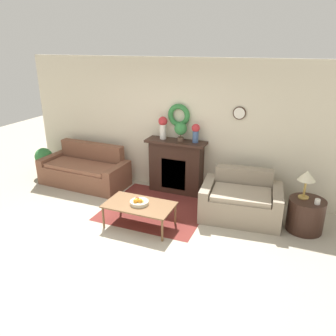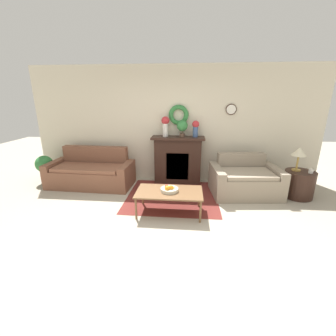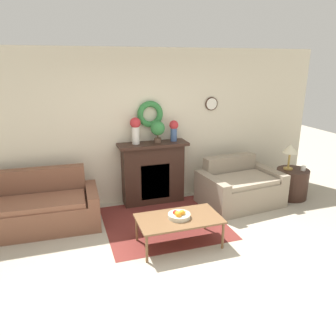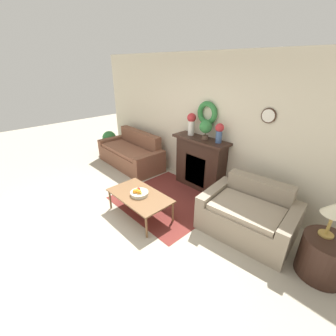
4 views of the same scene
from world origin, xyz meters
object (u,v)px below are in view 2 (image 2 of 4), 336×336
(coffee_table, at_px, (169,193))
(vase_on_mantel_left, at_px, (165,125))
(potted_plant_floor_by_couch, at_px, (45,166))
(fireplace, at_px, (178,160))
(loveseat_right, at_px, (244,180))
(table_lamp, at_px, (299,153))
(couch_left, at_px, (92,173))
(vase_on_mantel_right, at_px, (196,127))
(side_table_by_loveseat, at_px, (299,184))
(mug, at_px, (311,171))
(potted_plant_on_mantel, at_px, (182,126))
(fruit_bowl, at_px, (169,189))

(coffee_table, bearing_deg, vase_on_mantel_left, 98.31)
(potted_plant_floor_by_couch, bearing_deg, fireplace, 6.06)
(potted_plant_floor_by_couch, bearing_deg, loveseat_right, -2.77)
(coffee_table, bearing_deg, table_lamp, 21.31)
(fireplace, relative_size, table_lamp, 2.57)
(couch_left, xyz_separation_m, vase_on_mantel_right, (2.39, 0.39, 1.03))
(coffee_table, bearing_deg, couch_left, 148.75)
(side_table_by_loveseat, bearing_deg, mug, -37.87)
(loveseat_right, height_order, vase_on_mantel_left, vase_on_mantel_left)
(table_lamp, bearing_deg, side_table_by_loveseat, -38.66)
(potted_plant_on_mantel, bearing_deg, loveseat_right, -21.85)
(fireplace, relative_size, side_table_by_loveseat, 2.08)
(fireplace, bearing_deg, vase_on_mantel_left, 178.94)
(fireplace, height_order, coffee_table, fireplace)
(side_table_by_loveseat, bearing_deg, coffee_table, -160.38)
(loveseat_right, xyz_separation_m, table_lamp, (1.01, -0.01, 0.62))
(fruit_bowl, bearing_deg, table_lamp, 21.46)
(couch_left, bearing_deg, vase_on_mantel_right, 11.23)
(couch_left, relative_size, potted_plant_floor_by_couch, 2.89)
(couch_left, bearing_deg, side_table_by_loveseat, -1.08)
(coffee_table, bearing_deg, side_table_by_loveseat, 19.62)
(mug, height_order, vase_on_mantel_left, vase_on_mantel_left)
(side_table_by_loveseat, relative_size, mug, 6.82)
(fireplace, xyz_separation_m, table_lamp, (2.46, -0.57, 0.36))
(coffee_table, xyz_separation_m, potted_plant_floor_by_couch, (-3.11, 1.22, 0.03))
(fireplace, xyz_separation_m, loveseat_right, (1.46, -0.56, -0.26))
(vase_on_mantel_right, bearing_deg, vase_on_mantel_left, 180.00)
(vase_on_mantel_left, bearing_deg, side_table_by_loveseat, -12.60)
(fruit_bowl, relative_size, potted_plant_on_mantel, 0.82)
(couch_left, xyz_separation_m, potted_plant_on_mantel, (2.09, 0.37, 1.05))
(loveseat_right, relative_size, mug, 17.00)
(potted_plant_floor_by_couch, bearing_deg, coffee_table, -21.41)
(loveseat_right, bearing_deg, mug, -13.85)
(fruit_bowl, relative_size, mug, 3.62)
(couch_left, relative_size, potted_plant_on_mantel, 5.10)
(fireplace, xyz_separation_m, couch_left, (-2.00, -0.38, -0.26))
(table_lamp, distance_m, mug, 0.42)
(coffee_table, height_order, table_lamp, table_lamp)
(loveseat_right, relative_size, vase_on_mantel_left, 3.21)
(fruit_bowl, xyz_separation_m, potted_plant_floor_by_couch, (-3.11, 1.23, -0.05))
(fireplace, distance_m, table_lamp, 2.56)
(fireplace, relative_size, couch_left, 0.63)
(mug, xyz_separation_m, vase_on_mantel_right, (-2.27, 0.74, 0.73))
(potted_plant_floor_by_couch, bearing_deg, couch_left, -2.25)
(fireplace, height_order, fruit_bowl, fireplace)
(loveseat_right, distance_m, table_lamp, 1.18)
(fireplace, xyz_separation_m, coffee_table, (-0.07, -1.56, -0.18))
(table_lamp, distance_m, vase_on_mantel_right, 2.18)
(couch_left, height_order, loveseat_right, couch_left)
(fireplace, height_order, loveseat_right, fireplace)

